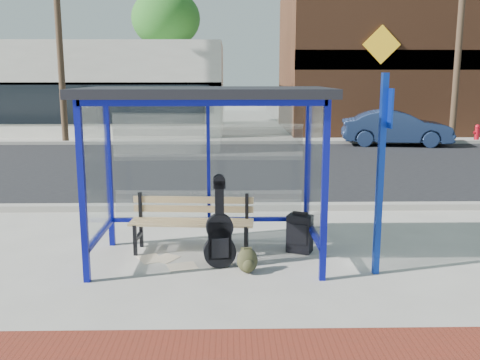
{
  "coord_description": "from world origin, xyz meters",
  "views": [
    {
      "loc": [
        0.32,
        -7.21,
        2.58
      ],
      "look_at": [
        0.46,
        0.2,
        1.13
      ],
      "focal_mm": 40.0,
      "sensor_mm": 36.0,
      "label": 1
    }
  ],
  "objects_px": {
    "bench": "(192,219)",
    "suitcase": "(300,234)",
    "fire_hydrant": "(477,132)",
    "parked_car": "(396,128)",
    "guitar_bag": "(220,236)",
    "backpack": "(247,261)"
  },
  "relations": [
    {
      "from": "suitcase",
      "to": "parked_car",
      "type": "height_order",
      "value": "parked_car"
    },
    {
      "from": "bench",
      "to": "suitcase",
      "type": "bearing_deg",
      "value": -0.24
    },
    {
      "from": "backpack",
      "to": "fire_hydrant",
      "type": "xyz_separation_m",
      "value": [
        9.5,
        14.02,
        0.21
      ]
    },
    {
      "from": "parked_car",
      "to": "bench",
      "type": "bearing_deg",
      "value": 158.67
    },
    {
      "from": "fire_hydrant",
      "to": "parked_car",
      "type": "bearing_deg",
      "value": -164.02
    },
    {
      "from": "parked_car",
      "to": "fire_hydrant",
      "type": "distance_m",
      "value": 3.67
    },
    {
      "from": "bench",
      "to": "guitar_bag",
      "type": "distance_m",
      "value": 0.83
    },
    {
      "from": "fire_hydrant",
      "to": "bench",
      "type": "bearing_deg",
      "value": -128.17
    },
    {
      "from": "guitar_bag",
      "to": "fire_hydrant",
      "type": "distance_m",
      "value": 16.98
    },
    {
      "from": "suitcase",
      "to": "parked_car",
      "type": "xyz_separation_m",
      "value": [
        5.19,
        12.2,
        0.37
      ]
    },
    {
      "from": "backpack",
      "to": "parked_car",
      "type": "height_order",
      "value": "parked_car"
    },
    {
      "from": "guitar_bag",
      "to": "suitcase",
      "type": "height_order",
      "value": "guitar_bag"
    },
    {
      "from": "parked_car",
      "to": "fire_hydrant",
      "type": "xyz_separation_m",
      "value": [
        3.52,
        1.01,
        -0.28
      ]
    },
    {
      "from": "suitcase",
      "to": "fire_hydrant",
      "type": "bearing_deg",
      "value": 81.13
    },
    {
      "from": "backpack",
      "to": "bench",
      "type": "bearing_deg",
      "value": 122.53
    },
    {
      "from": "bench",
      "to": "suitcase",
      "type": "distance_m",
      "value": 1.61
    },
    {
      "from": "guitar_bag",
      "to": "backpack",
      "type": "relative_size",
      "value": 3.58
    },
    {
      "from": "bench",
      "to": "fire_hydrant",
      "type": "xyz_separation_m",
      "value": [
        10.29,
        13.09,
        -0.11
      ]
    },
    {
      "from": "bench",
      "to": "fire_hydrant",
      "type": "height_order",
      "value": "bench"
    },
    {
      "from": "guitar_bag",
      "to": "backpack",
      "type": "xyz_separation_m",
      "value": [
        0.37,
        -0.22,
        -0.28
      ]
    },
    {
      "from": "guitar_bag",
      "to": "suitcase",
      "type": "xyz_separation_m",
      "value": [
        1.17,
        0.6,
        -0.16
      ]
    },
    {
      "from": "parked_car",
      "to": "guitar_bag",
      "type": "bearing_deg",
      "value": 161.54
    }
  ]
}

